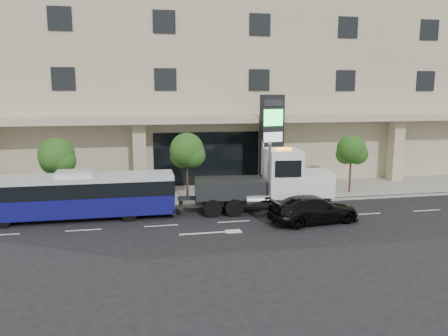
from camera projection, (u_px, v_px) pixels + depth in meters
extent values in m
plane|color=black|center=(228.00, 214.00, 25.64)|extent=(120.00, 120.00, 0.00)
cube|color=gray|center=(214.00, 194.00, 30.46)|extent=(120.00, 6.00, 0.15)
cube|color=gray|center=(222.00, 205.00, 27.56)|extent=(120.00, 0.30, 0.15)
cube|color=tan|center=(193.00, 59.00, 38.93)|extent=(60.00, 15.00, 20.00)
cube|color=tan|center=(209.00, 119.00, 31.33)|extent=(60.00, 2.80, 0.50)
cube|color=black|center=(207.00, 159.00, 32.98)|extent=(8.00, 0.12, 4.00)
cube|color=tan|center=(140.00, 157.00, 30.82)|extent=(0.90, 0.90, 4.90)
cube|color=tan|center=(275.00, 153.00, 32.72)|extent=(0.90, 0.90, 4.90)
cube|color=tan|center=(396.00, 150.00, 34.63)|extent=(0.90, 0.90, 4.90)
cylinder|color=#422B19|center=(58.00, 183.00, 26.95)|extent=(0.14, 0.14, 2.80)
sphere|color=#154B15|center=(57.00, 155.00, 26.66)|extent=(2.20, 2.20, 2.20)
sphere|color=#154B15|center=(62.00, 161.00, 26.59)|extent=(1.65, 1.65, 1.65)
sphere|color=#154B15|center=(52.00, 162.00, 26.86)|extent=(1.54, 1.54, 1.54)
cylinder|color=#422B19|center=(187.00, 177.00, 28.46)|extent=(0.14, 0.14, 2.94)
sphere|color=#154B15|center=(187.00, 150.00, 28.16)|extent=(2.20, 2.20, 2.20)
sphere|color=#154B15|center=(193.00, 155.00, 28.09)|extent=(1.65, 1.65, 1.65)
sphere|color=#154B15|center=(182.00, 156.00, 28.36)|extent=(1.54, 1.54, 1.54)
cylinder|color=#422B19|center=(350.00, 173.00, 30.67)|extent=(0.14, 0.14, 2.73)
sphere|color=#154B15|center=(351.00, 149.00, 30.39)|extent=(2.00, 2.00, 2.00)
sphere|color=#154B15|center=(357.00, 154.00, 30.31)|extent=(1.50, 1.50, 1.50)
sphere|color=#154B15|center=(346.00, 154.00, 30.59)|extent=(1.40, 1.40, 1.40)
cylinder|color=black|center=(3.00, 220.00, 22.99)|extent=(0.91, 0.27, 0.91)
cylinder|color=black|center=(13.00, 210.00, 24.83)|extent=(0.91, 0.27, 0.91)
cylinder|color=black|center=(129.00, 213.00, 24.21)|extent=(0.91, 0.27, 0.91)
cylinder|color=black|center=(130.00, 205.00, 26.06)|extent=(0.91, 0.27, 0.91)
cube|color=navy|center=(76.00, 204.00, 24.52)|extent=(10.89, 2.29, 1.09)
cube|color=black|center=(75.00, 188.00, 24.36)|extent=(10.89, 2.33, 0.82)
cube|color=silver|center=(75.00, 178.00, 24.27)|extent=(10.89, 2.29, 0.27)
cube|color=silver|center=(75.00, 173.00, 24.22)|extent=(2.00, 1.46, 0.27)
cube|color=#2D3033|center=(173.00, 207.00, 25.61)|extent=(0.15, 2.27, 0.27)
cube|color=#2D3033|center=(263.00, 199.00, 26.23)|extent=(8.19, 1.70, 0.38)
cube|color=white|center=(314.00, 183.00, 26.39)|extent=(2.11, 2.37, 1.44)
cube|color=silver|center=(329.00, 182.00, 26.49)|extent=(0.25, 1.91, 1.15)
cube|color=white|center=(283.00, 172.00, 26.08)|extent=(2.13, 2.56, 2.78)
cube|color=black|center=(298.00, 165.00, 26.10)|extent=(0.29, 2.11, 1.15)
cylinder|color=silver|center=(269.00, 172.00, 24.90)|extent=(0.19, 0.19, 3.25)
cylinder|color=silver|center=(262.00, 166.00, 26.97)|extent=(0.19, 0.19, 3.25)
cube|color=#2D3033|center=(229.00, 188.00, 25.90)|extent=(4.21, 2.66, 1.05)
cube|color=#2D3033|center=(190.00, 198.00, 25.76)|extent=(1.55, 0.41, 0.21)
cube|color=#2D3033|center=(181.00, 205.00, 25.77)|extent=(0.40, 1.74, 0.17)
cube|color=orange|center=(284.00, 149.00, 25.84)|extent=(0.89, 0.41, 0.13)
cylinder|color=black|center=(312.00, 206.00, 25.56)|extent=(1.08, 0.40, 1.05)
cylinder|color=black|center=(302.00, 198.00, 27.53)|extent=(1.08, 0.40, 1.05)
cylinder|color=black|center=(234.00, 208.00, 25.10)|extent=(1.08, 0.40, 1.05)
cylinder|color=black|center=(230.00, 199.00, 27.07)|extent=(1.08, 0.40, 1.05)
cylinder|color=black|center=(213.00, 208.00, 24.97)|extent=(1.08, 0.40, 1.05)
cylinder|color=black|center=(210.00, 200.00, 26.94)|extent=(1.08, 0.40, 1.05)
imported|color=black|center=(314.00, 209.00, 23.93)|extent=(5.35, 2.76, 1.49)
cube|color=black|center=(272.00, 143.00, 30.87)|extent=(1.78, 0.92, 6.79)
cube|color=#23D53F|center=(273.00, 118.00, 30.26)|extent=(1.45, 0.38, 1.13)
cube|color=silver|center=(273.00, 137.00, 30.49)|extent=(1.45, 0.38, 0.68)
cube|color=#262628|center=(274.00, 103.00, 30.09)|extent=(1.45, 0.38, 0.45)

